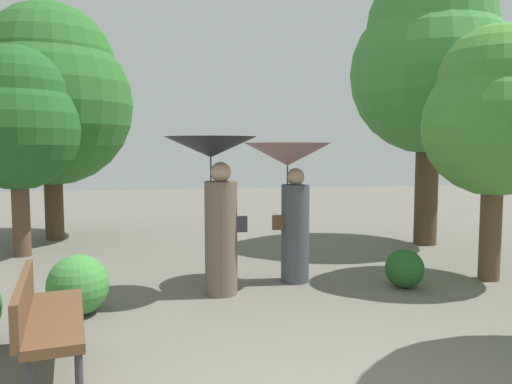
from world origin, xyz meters
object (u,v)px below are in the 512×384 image
Objects in this scene: tree_mid_left at (17,119)px; tree_mid_right at (430,60)px; tree_near_left at (50,93)px; tree_near_right at (495,112)px; park_bench at (45,314)px; person_right at (290,180)px; person_left at (215,186)px.

tree_mid_right is (7.51, -0.24, 1.17)m from tree_mid_left.
tree_near_left reaches higher than tree_near_right.
tree_mid_right is at bearing -62.05° from park_bench.
tree_mid_left is (-7.06, 2.87, -0.00)m from tree_near_right.
person_right is 0.36× the size of tree_mid_right.
person_left is at bearing -57.31° from tree_near_left.
person_right is 0.54× the size of tree_near_right.
tree_near_left is 1.32× the size of tree_mid_left.
tree_mid_left is at bearing -97.40° from tree_near_left.
tree_mid_left is (-3.12, 2.90, 0.98)m from person_left.
tree_near_right is 0.67× the size of tree_mid_right.
tree_near_left is at bearing 0.90° from park_bench.
tree_near_left is at bearing 165.65° from tree_mid_right.
tree_mid_right reaches higher than tree_near_right.
tree_mid_left is 7.60m from tree_mid_right.
person_left is 5.61m from tree_near_left.
tree_near_left reaches higher than person_left.
tree_mid_left is at bearing 178.16° from tree_mid_right.
person_right is 0.41× the size of tree_near_left.
tree_mid_left reaches higher than person_left.
tree_near_left is 1.33× the size of tree_near_right.
person_right is 4.97m from tree_mid_left.
tree_near_right is 0.99× the size of tree_mid_left.
tree_mid_left is at bearing 6.63° from park_bench.
tree_mid_left is at bearing 57.35° from person_right.
tree_near_left is (-1.27, 6.57, 2.49)m from park_bench.
tree_mid_right is (4.39, 2.66, 2.15)m from person_left.
tree_mid_left reaches higher than tree_near_right.
tree_near_left is 0.89× the size of tree_mid_right.
tree_mid_right reaches higher than person_left.
park_bench is 6.24m from tree_near_right.
tree_near_left is at bearing 146.69° from tree_near_right.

